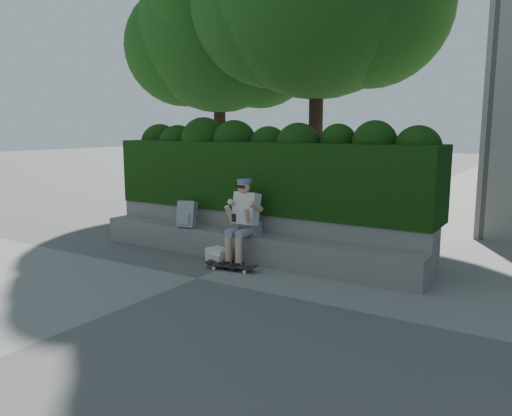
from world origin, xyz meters
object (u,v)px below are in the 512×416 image
Objects in this scene: person at (244,218)px; backpack_ground at (219,256)px; skateboard at (231,266)px; backpack_plaid at (187,214)px.

person reaches higher than backpack_ground.
skateboard is 0.49m from backpack_ground.
person reaches higher than backpack_plaid.
backpack_ground is (-0.36, -0.21, -0.63)m from person.
skateboard is at bearing -17.07° from backpack_ground.
backpack_ground is at bearing -32.87° from backpack_plaid.
skateboard is at bearing -36.93° from backpack_plaid.
person is at bearing 43.25° from backpack_ground.
skateboard is at bearing -82.92° from person.
skateboard is 1.64× the size of backpack_plaid.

